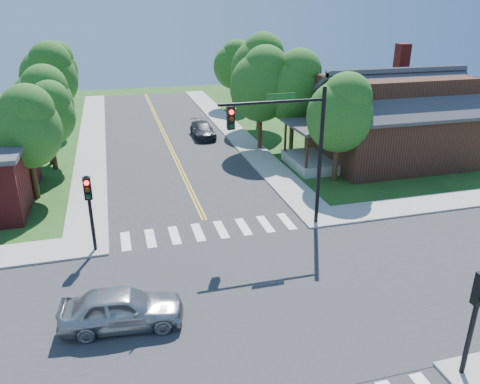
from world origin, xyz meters
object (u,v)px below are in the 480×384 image
object	(u,v)px
signal_pole_nw	(89,200)
car_dgrey	(203,130)
signal_pole_se	(477,306)
house_ne	(392,115)
signal_mast_ne	(289,137)
car_silver	(122,309)

from	to	relation	value
signal_pole_nw	car_dgrey	xyz separation A→B (m)	(8.71, 18.13, -2.04)
signal_pole_se	house_ne	xyz separation A→B (m)	(9.51, 19.86, 0.67)
signal_mast_ne	car_dgrey	world-z (taller)	signal_mast_ne
signal_pole_se	signal_pole_nw	world-z (taller)	same
signal_mast_ne	signal_pole_nw	size ratio (longest dim) A/B	1.89
signal_mast_ne	signal_pole_nw	bearing A→B (deg)	-179.93
signal_pole_se	house_ne	size ratio (longest dim) A/B	0.29
house_ne	signal_pole_se	bearing A→B (deg)	-115.58
signal_pole_se	signal_pole_nw	xyz separation A→B (m)	(-11.20, 11.20, 0.00)
signal_mast_ne	car_silver	xyz separation A→B (m)	(-8.48, -5.89, -4.11)
signal_pole_se	car_dgrey	xyz separation A→B (m)	(-2.49, 29.33, -2.04)
signal_pole_nw	house_ne	distance (m)	22.45
signal_mast_ne	car_dgrey	xyz separation A→B (m)	(-0.80, 18.12, -4.23)
car_silver	car_dgrey	distance (m)	25.20
signal_mast_ne	signal_pole_nw	distance (m)	9.76
car_silver	car_dgrey	world-z (taller)	car_silver
signal_pole_nw	car_silver	xyz separation A→B (m)	(1.03, -5.88, -1.92)
signal_pole_nw	car_dgrey	distance (m)	20.21
signal_mast_ne	house_ne	bearing A→B (deg)	37.68
signal_mast_ne	signal_pole_nw	world-z (taller)	signal_mast_ne
signal_mast_ne	house_ne	world-z (taller)	signal_mast_ne
house_ne	car_dgrey	bearing A→B (deg)	141.72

